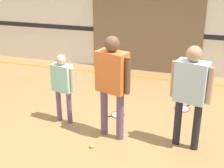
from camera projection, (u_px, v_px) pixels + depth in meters
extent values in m
plane|color=#A87F4C|center=(100.00, 131.00, 5.47)|extent=(16.00, 16.00, 0.00)
cube|color=silver|center=(144.00, 10.00, 7.87)|extent=(16.00, 0.06, 3.20)
cube|color=black|center=(143.00, 32.00, 8.06)|extent=(16.00, 0.01, 0.12)
cube|color=#756047|center=(146.00, 28.00, 7.97)|extent=(2.86, 0.05, 2.29)
cube|color=orange|center=(137.00, 76.00, 7.97)|extent=(14.40, 0.10, 0.01)
cylinder|color=#6B4C70|center=(104.00, 111.00, 5.27)|extent=(0.12, 0.12, 0.83)
cylinder|color=#6B4C70|center=(120.00, 116.00, 5.11)|extent=(0.12, 0.12, 0.83)
cube|color=orange|center=(112.00, 72.00, 4.90)|extent=(0.54, 0.39, 0.66)
sphere|color=brown|center=(112.00, 44.00, 4.73)|extent=(0.24, 0.24, 0.24)
cylinder|color=brown|center=(97.00, 69.00, 5.05)|extent=(0.09, 0.09, 0.59)
cylinder|color=brown|center=(128.00, 76.00, 4.76)|extent=(0.09, 0.09, 0.59)
cylinder|color=#6B4C70|center=(59.00, 105.00, 5.75)|extent=(0.09, 0.09, 0.62)
cylinder|color=#6B4C70|center=(69.00, 107.00, 5.65)|extent=(0.09, 0.09, 0.62)
cube|color=#99D8D1|center=(62.00, 78.00, 5.49)|extent=(0.39, 0.26, 0.49)
sphere|color=#DBAD89|center=(61.00, 60.00, 5.37)|extent=(0.18, 0.18, 0.18)
cylinder|color=#DBAD89|center=(53.00, 76.00, 5.59)|extent=(0.06, 0.06, 0.44)
cylinder|color=#DBAD89|center=(72.00, 80.00, 5.40)|extent=(0.06, 0.06, 0.44)
cylinder|color=#232328|center=(196.00, 126.00, 4.84)|extent=(0.12, 0.12, 0.80)
cylinder|color=#232328|center=(178.00, 122.00, 4.98)|extent=(0.12, 0.12, 0.80)
cube|color=silver|center=(191.00, 82.00, 4.64)|extent=(0.52, 0.36, 0.63)
sphere|color=tan|center=(194.00, 54.00, 4.47)|extent=(0.23, 0.23, 0.23)
cylinder|color=tan|center=(210.00, 86.00, 4.51)|extent=(0.08, 0.08, 0.57)
cylinder|color=tan|center=(174.00, 79.00, 4.77)|extent=(0.08, 0.08, 0.57)
torus|color=red|center=(118.00, 115.00, 6.02)|extent=(0.38, 0.38, 0.02)
cylinder|color=silver|center=(118.00, 115.00, 6.02)|extent=(0.23, 0.23, 0.01)
cylinder|color=black|center=(107.00, 117.00, 5.95)|extent=(0.17, 0.14, 0.02)
sphere|color=black|center=(102.00, 118.00, 5.91)|extent=(0.03, 0.03, 0.03)
torus|color=red|center=(182.00, 109.00, 6.27)|extent=(0.42, 0.42, 0.02)
cylinder|color=silver|center=(182.00, 109.00, 6.27)|extent=(0.26, 0.26, 0.01)
cylinder|color=black|center=(189.00, 105.00, 6.42)|extent=(0.12, 0.18, 0.02)
sphere|color=black|center=(192.00, 104.00, 6.48)|extent=(0.03, 0.03, 0.03)
sphere|color=#CCE038|center=(92.00, 146.00, 4.99)|extent=(0.07, 0.07, 0.07)
sphere|color=#CCE038|center=(120.00, 115.00, 5.97)|extent=(0.07, 0.07, 0.07)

